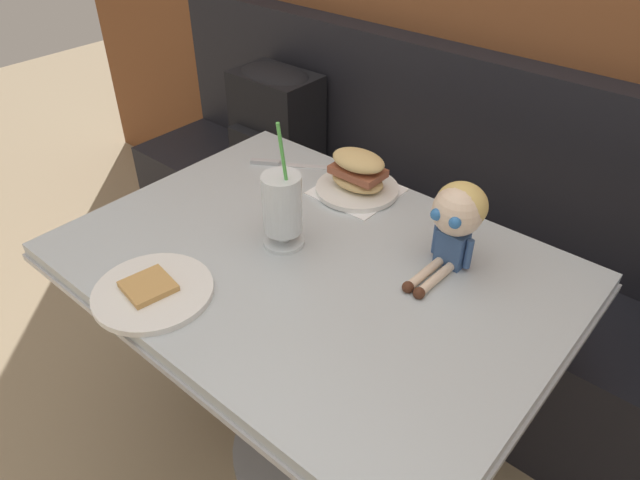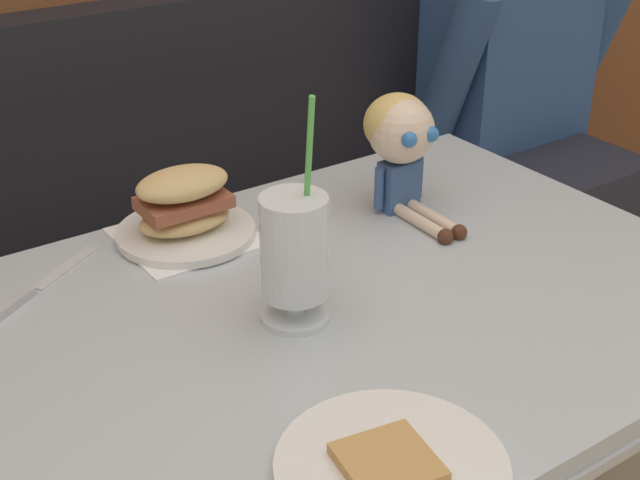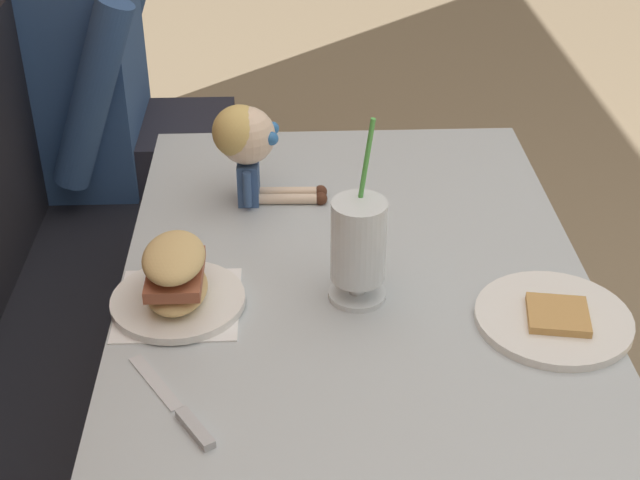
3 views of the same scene
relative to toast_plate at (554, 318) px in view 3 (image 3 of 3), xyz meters
The scene contains 8 objects.
booth_bench 1.04m from the toast_plate, 79.64° to the left, with size 2.60×0.48×1.00m.
diner_table 0.41m from the toast_plate, 60.88° to the left, with size 1.11×0.81×0.74m.
toast_plate is the anchor object (origin of this frame).
milkshake_glass 0.33m from the toast_plate, 74.97° to the left, with size 0.10×0.10×0.32m.
sandwich_plate 0.61m from the toast_plate, 83.36° to the left, with size 0.22×0.22×0.12m.
butter_knife 0.60m from the toast_plate, 108.87° to the left, with size 0.21×0.14×0.01m.
seated_doll 0.66m from the toast_plate, 50.12° to the left, with size 0.12×0.22×0.20m.
diner_patron 1.42m from the toast_plate, 38.78° to the left, with size 0.55×0.48×0.81m.
Camera 3 is at (-1.31, 0.29, 1.63)m, focal length 51.06 mm.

